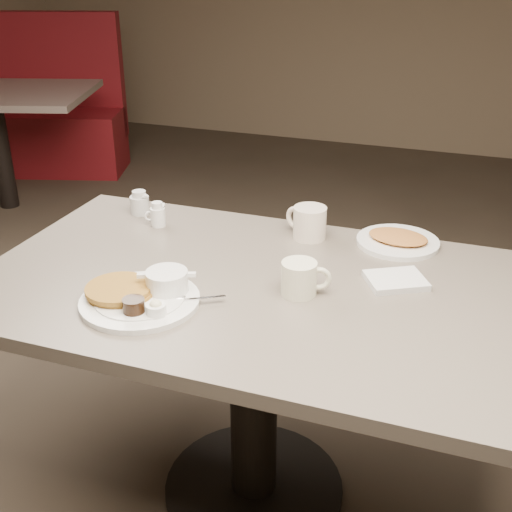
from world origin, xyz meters
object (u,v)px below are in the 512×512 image
(creamer_left, at_px, (158,215))
(hash_plate, at_px, (398,240))
(booth_back_left, at_px, (38,117))
(coffee_mug_far, at_px, (309,222))
(diner_table, at_px, (254,336))
(main_plate, at_px, (142,294))
(coffee_mug_near, at_px, (300,278))
(creamer_right, at_px, (139,203))

(creamer_left, distance_m, hash_plate, 0.76)
(creamer_left, height_order, booth_back_left, booth_back_left)
(coffee_mug_far, height_order, creamer_left, coffee_mug_far)
(diner_table, xyz_separation_m, main_plate, (-0.23, -0.19, 0.19))
(coffee_mug_near, distance_m, coffee_mug_far, 0.36)
(diner_table, height_order, hash_plate, hash_plate)
(creamer_left, relative_size, hash_plate, 0.28)
(creamer_right, relative_size, booth_back_left, 0.05)
(creamer_right, bearing_deg, coffee_mug_far, 0.00)
(coffee_mug_near, xyz_separation_m, creamer_right, (-0.66, 0.35, -0.01))
(diner_table, distance_m, creamer_left, 0.54)
(coffee_mug_far, distance_m, hash_plate, 0.27)
(creamer_right, relative_size, hash_plate, 0.31)
(coffee_mug_far, distance_m, creamer_left, 0.49)
(hash_plate, bearing_deg, main_plate, -134.31)
(main_plate, distance_m, hash_plate, 0.80)
(diner_table, relative_size, main_plate, 3.73)
(main_plate, xyz_separation_m, hash_plate, (0.56, 0.57, -0.01))
(diner_table, height_order, booth_back_left, booth_back_left)
(coffee_mug_near, relative_size, booth_back_left, 0.08)
(creamer_right, distance_m, booth_back_left, 2.98)
(coffee_mug_far, distance_m, creamer_right, 0.59)
(hash_plate, bearing_deg, diner_table, -130.83)
(coffee_mug_far, bearing_deg, creamer_left, -171.31)
(coffee_mug_near, bearing_deg, hash_plate, 64.12)
(main_plate, distance_m, creamer_right, 0.61)
(coffee_mug_near, distance_m, creamer_left, 0.62)
(creamer_left, xyz_separation_m, creamer_right, (-0.11, 0.07, -0.00))
(diner_table, relative_size, creamer_left, 18.75)
(coffee_mug_near, height_order, coffee_mug_far, coffee_mug_far)
(main_plate, xyz_separation_m, creamer_right, (-0.30, 0.53, 0.01))
(coffee_mug_near, bearing_deg, booth_back_left, 137.26)
(hash_plate, bearing_deg, creamer_right, -177.21)
(coffee_mug_far, relative_size, creamer_right, 1.74)
(creamer_left, bearing_deg, coffee_mug_far, 8.69)
(booth_back_left, bearing_deg, coffee_mug_near, -42.74)
(coffee_mug_far, relative_size, creamer_left, 1.95)
(main_plate, bearing_deg, creamer_left, 112.80)
(main_plate, distance_m, coffee_mug_far, 0.60)
(coffee_mug_far, relative_size, booth_back_left, 0.09)
(booth_back_left, bearing_deg, diner_table, -44.00)
(main_plate, xyz_separation_m, booth_back_left, (-2.34, 2.67, -0.36))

